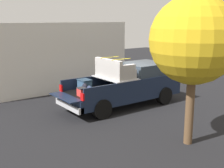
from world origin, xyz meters
name	(u,v)px	position (x,y,z in m)	size (l,w,h in m)	color
ground_plane	(123,106)	(0.00, 0.00, 0.00)	(40.00, 40.00, 0.00)	black
pickup_truck	(129,84)	(0.36, 0.00, 0.96)	(6.05, 2.06, 2.23)	#162138
building_facade	(63,58)	(-0.94, 3.97, 1.85)	(8.15, 0.36, 3.70)	silver
tree_background	(194,41)	(-0.86, -4.44, 3.25)	(2.66, 2.66, 4.60)	brown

